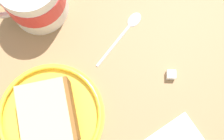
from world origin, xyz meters
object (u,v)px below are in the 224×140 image
(small_plate, at_px, (51,116))
(cake_slice, at_px, (49,114))
(teaspoon, at_px, (128,27))
(sugar_cube, at_px, (171,75))

(small_plate, distance_m, cake_slice, 0.03)
(cake_slice, bearing_deg, small_plate, 91.46)
(teaspoon, height_order, sugar_cube, sugar_cube)
(small_plate, relative_size, cake_slice, 1.83)
(teaspoon, distance_m, sugar_cube, 0.11)
(teaspoon, bearing_deg, cake_slice, 130.47)
(small_plate, distance_m, sugar_cube, 0.21)
(small_plate, relative_size, teaspoon, 1.77)
(small_plate, distance_m, teaspoon, 0.20)
(sugar_cube, bearing_deg, cake_slice, 98.61)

